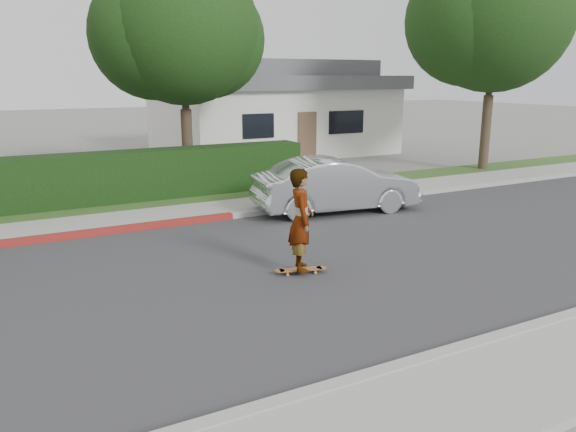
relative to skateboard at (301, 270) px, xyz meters
name	(u,v)px	position (x,y,z in m)	size (l,w,h in m)	color
ground	(266,272)	(-0.53, 0.38, -0.09)	(120.00, 120.00, 0.00)	slate
road	(266,272)	(-0.53, 0.38, -0.08)	(60.00, 8.00, 0.01)	#2D2D30
curb_near	(411,366)	(-0.53, -3.72, -0.01)	(60.00, 0.20, 0.15)	#9E9E99
sidewalk_near	(465,403)	(-0.53, -4.62, -0.03)	(60.00, 1.60, 0.12)	gray
curb_far	(194,220)	(-0.53, 4.48, -0.01)	(60.00, 0.20, 0.15)	#9E9E99
sidewalk_far	(183,213)	(-0.53, 5.38, -0.03)	(60.00, 1.60, 0.12)	gray
planting_strip	(166,202)	(-0.53, 6.98, -0.04)	(60.00, 1.60, 0.10)	#2D4C1E
hedge	(49,184)	(-3.53, 7.58, 0.66)	(15.00, 1.00, 1.50)	black
tree_center	(180,33)	(0.96, 9.56, 4.82)	(5.66, 4.84, 7.44)	#33261C
tree_right	(491,19)	(11.96, 7.06, 5.54)	(6.32, 5.60, 8.56)	#33261C
house	(270,107)	(7.47, 16.37, 2.01)	(10.60, 8.60, 4.30)	beige
skateboard	(301,270)	(0.00, 0.00, 0.00)	(1.00, 0.46, 0.09)	#AE832F
skateboarder	(301,220)	(0.00, 0.00, 0.95)	(0.69, 0.45, 1.88)	white
car_silver	(336,185)	(3.27, 3.87, 0.64)	(1.55, 4.43, 1.46)	silver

